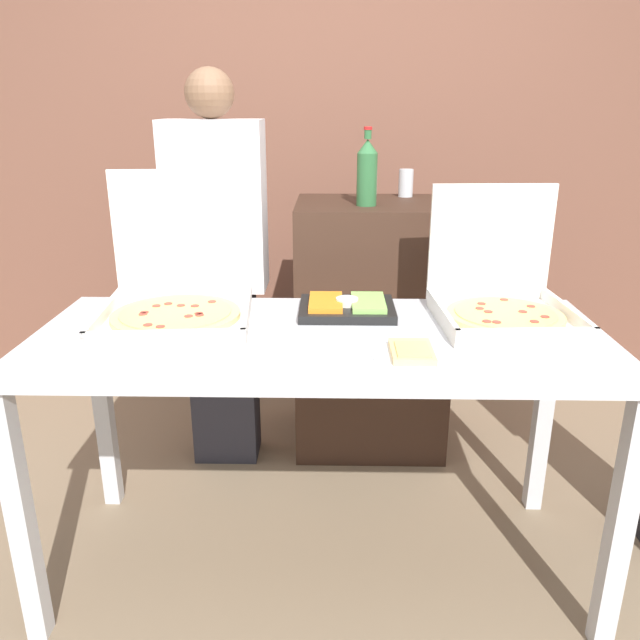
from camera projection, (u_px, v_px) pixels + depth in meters
The scene contains 11 objects.
ground_plane at pixel (320, 560), 2.23m from camera, with size 16.00×16.00×0.00m, color #847056.
brick_wall_behind at pixel (326, 132), 3.38m from camera, with size 10.00×0.06×2.80m.
buffet_table at pixel (320, 371), 1.99m from camera, with size 1.80×0.78×0.86m.
pizza_box_near_left at pixel (178, 294), 2.08m from camera, with size 0.52×0.53×0.47m.
pizza_box_far_left at pixel (501, 297), 2.07m from camera, with size 0.45×0.47×0.43m.
paper_plate_front_left at pixel (412, 353), 1.77m from camera, with size 0.23×0.23×0.03m.
veggie_tray at pixel (347, 307), 2.14m from camera, with size 0.33×0.26×0.05m.
sideboard_podium at pixel (371, 327), 2.88m from camera, with size 0.67×0.54×1.14m.
soda_bottle at pixel (367, 172), 2.56m from camera, with size 0.08×0.08×0.32m.
soda_can_silver at pixel (406, 183), 2.83m from camera, with size 0.07×0.07×0.12m.
person_guest_cap at pixel (219, 271), 2.63m from camera, with size 0.40×0.22×1.68m.
Camera 1 is at (0.04, -1.82, 1.54)m, focal length 35.00 mm.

